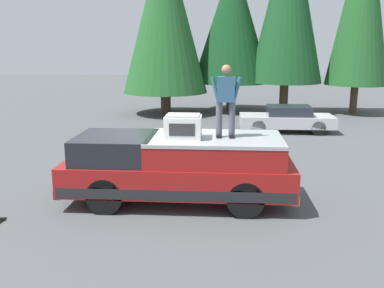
% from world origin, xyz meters
% --- Properties ---
extents(ground_plane, '(90.00, 90.00, 0.00)m').
position_xyz_m(ground_plane, '(0.00, 0.00, 0.00)').
color(ground_plane, '#4C4F51').
extents(pickup_truck, '(2.01, 5.54, 1.65)m').
position_xyz_m(pickup_truck, '(-0.48, -0.67, 0.87)').
color(pickup_truck, maroon).
rests_on(pickup_truck, ground).
extents(compressor_unit, '(0.65, 0.84, 0.56)m').
position_xyz_m(compressor_unit, '(-0.68, -0.81, 1.93)').
color(compressor_unit, silver).
rests_on(compressor_unit, pickup_truck).
extents(person_on_truck_bed, '(0.29, 0.72, 1.69)m').
position_xyz_m(person_on_truck_bed, '(-0.50, -1.79, 2.55)').
color(person_on_truck_bed, '#4C515B').
rests_on(person_on_truck_bed, pickup_truck).
extents(parked_car_silver, '(1.64, 4.10, 1.16)m').
position_xyz_m(parked_car_silver, '(8.60, -4.59, 0.58)').
color(parked_car_silver, silver).
rests_on(parked_car_silver, ground).
extents(conifer_center_left, '(4.49, 4.49, 8.58)m').
position_xyz_m(conifer_center_left, '(14.75, -2.22, 5.11)').
color(conifer_center_left, '#4C3826').
rests_on(conifer_center_left, ground).
extents(conifer_center_right, '(4.63, 4.63, 9.78)m').
position_xyz_m(conifer_center_right, '(13.33, 1.46, 5.49)').
color(conifer_center_right, '#4C3826').
rests_on(conifer_center_right, ground).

